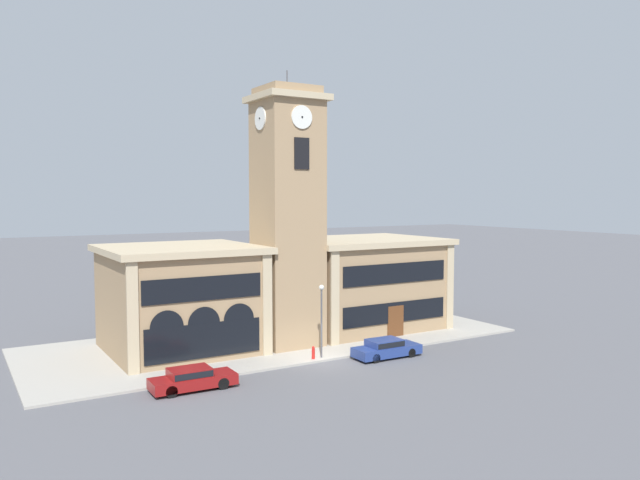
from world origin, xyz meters
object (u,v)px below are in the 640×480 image
object	(u,v)px
street_lamp	(322,309)
fire_hydrant	(313,353)
parked_car_near	(192,378)
parked_car_mid	(386,348)

from	to	relation	value
street_lamp	fire_hydrant	size ratio (longest dim) A/B	5.74
parked_car_near	street_lamp	distance (m)	10.38
parked_car_near	fire_hydrant	size ratio (longest dim) A/B	5.66
parked_car_near	parked_car_mid	bearing A→B (deg)	1.10
parked_car_mid	parked_car_near	bearing A→B (deg)	-178.90
parked_car_near	fire_hydrant	world-z (taller)	parked_car_near
parked_car_near	fire_hydrant	xyz separation A→B (m)	(9.16, 1.80, -0.11)
parked_car_near	parked_car_mid	xyz separation A→B (m)	(13.92, -0.00, -0.00)
parked_car_mid	street_lamp	xyz separation A→B (m)	(-4.10, 1.82, 2.82)
parked_car_mid	fire_hydrant	xyz separation A→B (m)	(-4.76, 1.80, -0.11)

